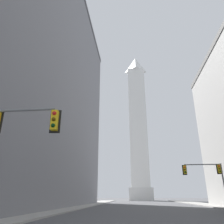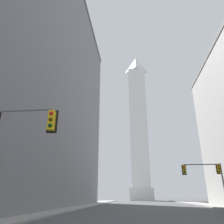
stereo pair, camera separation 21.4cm
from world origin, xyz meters
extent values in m
cube|color=gray|center=(-12.10, 31.53, 0.07)|extent=(5.00, 105.09, 0.15)
cube|color=slate|center=(-22.98, 31.34, 21.52)|extent=(21.80, 53.13, 43.03)
cube|color=silver|center=(0.00, 87.58, 2.31)|extent=(9.01, 9.01, 4.61)
cube|color=white|center=(0.00, 87.58, 30.38)|extent=(7.21, 7.21, 51.53)
pyramid|color=white|center=(0.00, 87.58, 60.11)|extent=(7.21, 7.21, 7.93)
cylinder|color=slate|center=(-8.16, 8.21, 6.18)|extent=(3.66, 0.14, 0.14)
cube|color=yellow|center=(-6.33, 8.21, 5.51)|extent=(0.37, 0.37, 1.10)
cube|color=black|center=(-6.35, 8.39, 5.51)|extent=(0.58, 0.08, 1.32)
sphere|color=red|center=(-6.31, 8.02, 5.85)|extent=(0.22, 0.22, 0.22)
sphere|color=#483506|center=(-6.31, 8.02, 5.51)|extent=(0.22, 0.22, 0.22)
sphere|color=#073410|center=(-6.31, 8.02, 5.17)|extent=(0.22, 0.22, 0.22)
cylinder|color=slate|center=(9.38, 28.57, 2.89)|extent=(0.18, 0.18, 5.77)
cube|color=yellow|center=(9.09, 28.57, 5.07)|extent=(0.36, 0.36, 1.10)
cube|color=black|center=(9.10, 28.75, 5.07)|extent=(0.58, 0.07, 1.32)
sphere|color=red|center=(9.08, 28.38, 5.41)|extent=(0.22, 0.22, 0.22)
sphere|color=#483506|center=(9.08, 28.38, 5.07)|extent=(0.22, 0.22, 0.22)
sphere|color=#073410|center=(9.08, 28.38, 4.73)|extent=(0.22, 0.22, 0.22)
cylinder|color=slate|center=(7.00, 28.57, 5.67)|extent=(4.76, 0.14, 0.14)
sphere|color=slate|center=(9.38, 28.57, 5.67)|extent=(0.18, 0.18, 0.18)
cube|color=yellow|center=(4.62, 28.57, 5.00)|extent=(0.36, 0.36, 1.10)
cube|color=black|center=(4.63, 28.75, 5.00)|extent=(0.58, 0.07, 1.32)
sphere|color=red|center=(4.60, 28.38, 5.34)|extent=(0.22, 0.22, 0.22)
sphere|color=#483506|center=(4.60, 28.38, 5.00)|extent=(0.22, 0.22, 0.22)
sphere|color=#073410|center=(4.60, 28.38, 4.66)|extent=(0.22, 0.22, 0.22)
camera|label=1|loc=(-2.14, -2.54, 1.71)|focal=35.00mm
camera|label=2|loc=(-1.92, -2.52, 1.71)|focal=35.00mm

